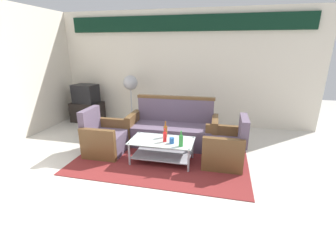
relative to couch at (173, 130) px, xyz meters
The scene contains 14 objects.
ground_plane 1.54m from the couch, 92.94° to the right, with size 14.00×14.00×0.00m, color beige.
wall_back 1.94m from the couch, 92.86° to the left, with size 6.52×0.19×2.80m.
rug 0.72m from the couch, 95.50° to the right, with size 3.06×2.08×0.01m, color maroon.
couch is the anchor object (origin of this frame).
armchair_left 1.38m from the couch, 149.01° to the right, with size 0.71×0.77×0.85m.
armchair_right 1.23m from the couch, 31.15° to the right, with size 0.70×0.76×0.85m.
coffee_table 0.83m from the couch, 91.35° to the right, with size 1.10×0.60×0.40m.
bottle_red 0.90m from the couch, 87.13° to the right, with size 0.06×0.06×0.24m.
bottle_green 1.08m from the couch, 71.08° to the right, with size 0.07×0.07×0.27m.
bottle_brown 0.70m from the couch, 89.66° to the right, with size 0.07×0.07×0.29m.
cup 0.95m from the couch, 79.21° to the right, with size 0.08×0.08×0.10m, color #2659A5.
tv_stand 2.80m from the couch, 158.08° to the left, with size 0.80×0.50×0.52m, color black.
television 2.84m from the couch, 158.03° to the left, with size 0.64×0.50×0.48m.
pedestal_fan 1.86m from the couch, 140.61° to the left, with size 0.36×0.36×1.27m.
Camera 1 is at (1.03, -3.00, 1.96)m, focal length 25.28 mm.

